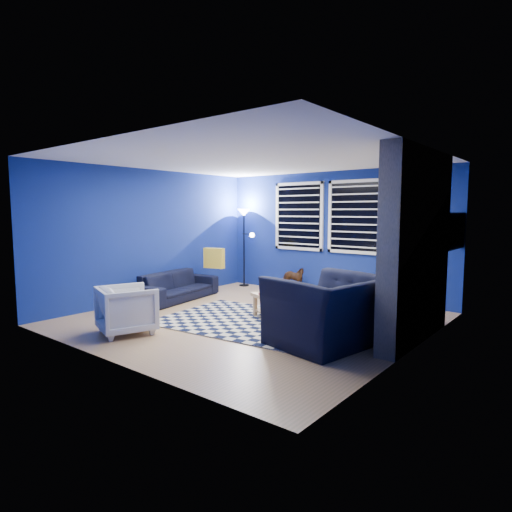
{
  "coord_description": "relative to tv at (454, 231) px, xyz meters",
  "views": [
    {
      "loc": [
        4.21,
        -5.15,
        1.71
      ],
      "look_at": [
        -0.17,
        0.3,
        0.97
      ],
      "focal_mm": 30.0,
      "sensor_mm": 36.0,
      "label": 1
    }
  ],
  "objects": [
    {
      "name": "wall_right",
      "position": [
        0.05,
        -2.0,
        -0.15
      ],
      "size": [
        0.0,
        5.0,
        5.0
      ],
      "primitive_type": "plane",
      "rotation": [
        1.57,
        0.0,
        -1.57
      ],
      "color": "navy",
      "rests_on": "floor"
    },
    {
      "name": "coffee_table",
      "position": [
        -2.13,
        -1.82,
        -1.11
      ],
      "size": [
        0.95,
        0.77,
        0.42
      ],
      "rotation": [
        0.0,
        0.0,
        -0.42
      ],
      "color": "tan",
      "rests_on": "rug"
    },
    {
      "name": "armchair_bent",
      "position": [
        -3.33,
        -3.7,
        -1.06
      ],
      "size": [
        0.92,
        0.94,
        0.67
      ],
      "primitive_type": "imported",
      "rotation": [
        0.0,
        0.0,
        2.8
      ],
      "color": "gray",
      "rests_on": "floor"
    },
    {
      "name": "rocking_horse",
      "position": [
        -3.18,
        0.25,
        -1.09
      ],
      "size": [
        0.3,
        0.59,
        0.48
      ],
      "primitive_type": "imported",
      "rotation": [
        0.0,
        0.0,
        1.64
      ],
      "color": "#4A2818",
      "rests_on": "floor"
    },
    {
      "name": "cabinet",
      "position": [
        -1.25,
        -0.02,
        -1.16
      ],
      "size": [
        0.65,
        0.56,
        0.55
      ],
      "rotation": [
        0.0,
        0.0,
        -0.42
      ],
      "color": "tan",
      "rests_on": "floor"
    },
    {
      "name": "sofa",
      "position": [
        -4.55,
        -1.75,
        -1.13
      ],
      "size": [
        1.93,
        1.02,
        0.54
      ],
      "primitive_type": "imported",
      "rotation": [
        0.0,
        0.0,
        1.74
      ],
      "color": "black",
      "rests_on": "floor"
    },
    {
      "name": "tv",
      "position": [
        0.0,
        0.0,
        0.0
      ],
      "size": [
        0.07,
        1.0,
        0.58
      ],
      "color": "black",
      "rests_on": "wall_right"
    },
    {
      "name": "floor",
      "position": [
        -2.45,
        -2.0,
        -1.4
      ],
      "size": [
        5.0,
        5.0,
        0.0
      ],
      "primitive_type": "plane",
      "color": "tan",
      "rests_on": "ground"
    },
    {
      "name": "floor_lamp",
      "position": [
        -4.51,
        0.25,
        0.04
      ],
      "size": [
        0.48,
        0.29,
        1.76
      ],
      "color": "black",
      "rests_on": "floor"
    },
    {
      "name": "throw_pillow",
      "position": [
        -4.4,
        -0.86,
        -0.66
      ],
      "size": [
        0.46,
        0.23,
        0.42
      ],
      "primitive_type": "cube",
      "rotation": [
        0.0,
        0.0,
        0.25
      ],
      "color": "yellow",
      "rests_on": "sofa"
    },
    {
      "name": "rug",
      "position": [
        -2.47,
        -2.15,
        -1.39
      ],
      "size": [
        2.69,
        2.25,
        0.02
      ],
      "primitive_type": "cube",
      "rotation": [
        0.0,
        0.0,
        0.1
      ],
      "color": "black",
      "rests_on": "floor"
    },
    {
      "name": "window_left",
      "position": [
        -3.2,
        0.46,
        0.2
      ],
      "size": [
        1.17,
        0.06,
        1.42
      ],
      "color": "black",
      "rests_on": "wall_back"
    },
    {
      "name": "armchair_big",
      "position": [
        -0.85,
        -2.41,
        -0.96
      ],
      "size": [
        1.56,
        1.43,
        0.89
      ],
      "primitive_type": "imported",
      "rotation": [
        0.0,
        0.0,
        -1.76
      ],
      "color": "black",
      "rests_on": "floor"
    },
    {
      "name": "ceiling",
      "position": [
        -2.45,
        -2.0,
        1.1
      ],
      "size": [
        5.0,
        5.0,
        0.0
      ],
      "primitive_type": "plane",
      "rotation": [
        3.14,
        0.0,
        0.0
      ],
      "color": "white",
      "rests_on": "wall_back"
    },
    {
      "name": "window_right",
      "position": [
        -1.9,
        0.46,
        0.2
      ],
      "size": [
        1.17,
        0.06,
        1.42
      ],
      "color": "black",
      "rests_on": "wall_back"
    },
    {
      "name": "wall_back",
      "position": [
        -2.45,
        0.5,
        -0.15
      ],
      "size": [
        5.0,
        0.0,
        5.0
      ],
      "primitive_type": "plane",
      "rotation": [
        1.57,
        0.0,
        0.0
      ],
      "color": "navy",
      "rests_on": "floor"
    },
    {
      "name": "wall_left",
      "position": [
        -4.95,
        -2.0,
        -0.15
      ],
      "size": [
        0.0,
        5.0,
        5.0
      ],
      "primitive_type": "plane",
      "rotation": [
        1.57,
        0.0,
        1.57
      ],
      "color": "navy",
      "rests_on": "floor"
    },
    {
      "name": "fireplace",
      "position": [
        -0.09,
        -1.5,
        -0.2
      ],
      "size": [
        0.65,
        2.0,
        2.5
      ],
      "color": "gray",
      "rests_on": "floor"
    }
  ]
}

